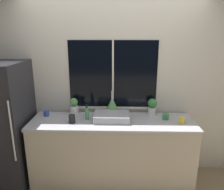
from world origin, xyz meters
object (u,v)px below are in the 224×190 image
object	(u,v)px
mug_black	(72,119)
mug_yellow	(182,120)
sink	(112,117)
refrigerator	(3,125)
potted_plant_left	(74,106)
potted_plant_right	(152,106)
mug_blue	(46,113)
potted_plant_center	(112,104)
soap_bottle	(87,113)
mug_green	(166,117)

from	to	relation	value
mug_black	mug_yellow	bearing A→B (deg)	1.02
sink	mug_yellow	xyz separation A→B (m)	(0.90, -0.08, -0.01)
refrigerator	potted_plant_left	size ratio (longest dim) A/B	7.22
potted_plant_right	mug_blue	bearing A→B (deg)	-176.43
mug_black	mug_yellow	size ratio (longest dim) A/B	1.25
potted_plant_right	sink	bearing A→B (deg)	-159.70
potted_plant_left	mug_black	xyz separation A→B (m)	(0.03, -0.32, -0.06)
potted_plant_center	mug_blue	size ratio (longest dim) A/B	3.28
potted_plant_center	potted_plant_right	bearing A→B (deg)	0.00
soap_bottle	mug_black	size ratio (longest dim) A/B	1.99
potted_plant_right	mug_yellow	distance (m)	0.46
potted_plant_center	mug_green	bearing A→B (deg)	-13.17
mug_yellow	potted_plant_left	bearing A→B (deg)	168.53
refrigerator	mug_blue	bearing A→B (deg)	16.05
refrigerator	mug_green	bearing A→B (deg)	2.17
potted_plant_center	mug_black	world-z (taller)	potted_plant_center
soap_bottle	mug_green	size ratio (longest dim) A/B	2.48
potted_plant_center	potted_plant_right	distance (m)	0.56
potted_plant_right	mug_yellow	world-z (taller)	potted_plant_right
mug_black	mug_yellow	world-z (taller)	mug_black
potted_plant_center	mug_black	size ratio (longest dim) A/B	2.43
refrigerator	potted_plant_center	xyz separation A→B (m)	(1.46, 0.25, 0.23)
refrigerator	mug_black	size ratio (longest dim) A/B	16.28
mug_blue	mug_green	bearing A→B (deg)	-2.67
mug_blue	potted_plant_center	bearing A→B (deg)	5.76
potted_plant_center	mug_yellow	distance (m)	0.95
mug_green	mug_yellow	xyz separation A→B (m)	(0.18, -0.12, -0.00)
soap_bottle	mug_blue	world-z (taller)	soap_bottle
potted_plant_center	sink	bearing A→B (deg)	-90.20
potted_plant_center	mug_blue	xyz separation A→B (m)	(-0.91, -0.09, -0.11)
mug_green	soap_bottle	bearing A→B (deg)	-178.29
potted_plant_left	mug_black	size ratio (longest dim) A/B	2.25
potted_plant_center	mug_green	distance (m)	0.74
potted_plant_right	mug_blue	xyz separation A→B (m)	(-1.47, -0.09, -0.09)
mug_green	mug_yellow	bearing A→B (deg)	-34.58
potted_plant_left	soap_bottle	bearing A→B (deg)	-43.28
mug_black	mug_green	bearing A→B (deg)	6.94
potted_plant_left	potted_plant_right	bearing A→B (deg)	0.00
potted_plant_center	mug_black	bearing A→B (deg)	-148.09
sink	mug_black	world-z (taller)	sink
sink	mug_green	distance (m)	0.72
mug_black	potted_plant_center	bearing A→B (deg)	31.91
refrigerator	mug_black	distance (m)	0.96
potted_plant_left	mug_black	distance (m)	0.32
mug_blue	potted_plant_left	bearing A→B (deg)	13.94
potted_plant_left	potted_plant_center	bearing A→B (deg)	0.00
mug_blue	mug_green	xyz separation A→B (m)	(1.63, -0.08, 0.00)
sink	potted_plant_center	distance (m)	0.23
mug_black	mug_green	world-z (taller)	mug_black
mug_green	sink	bearing A→B (deg)	-176.85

